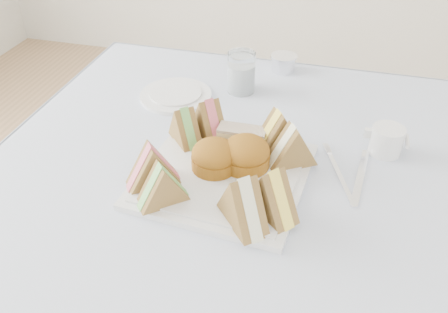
% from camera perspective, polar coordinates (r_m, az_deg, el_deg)
% --- Properties ---
extents(table, '(0.90, 0.90, 0.74)m').
position_cam_1_polar(table, '(1.18, 1.77, -16.51)').
color(table, brown).
rests_on(table, floor).
extents(tablecloth, '(1.02, 1.02, 0.01)m').
position_cam_1_polar(tablecloth, '(0.91, 2.20, -2.24)').
color(tablecloth, silver).
rests_on(tablecloth, table).
extents(serving_plate, '(0.32, 0.32, 0.01)m').
position_cam_1_polar(serving_plate, '(0.89, -0.00, -2.27)').
color(serving_plate, silver).
rests_on(serving_plate, tablecloth).
extents(sandwich_fl_a, '(0.10, 0.09, 0.09)m').
position_cam_1_polar(sandwich_fl_a, '(0.85, -8.65, -0.97)').
color(sandwich_fl_a, olive).
rests_on(sandwich_fl_a, serving_plate).
extents(sandwich_fl_b, '(0.10, 0.09, 0.08)m').
position_cam_1_polar(sandwich_fl_b, '(0.81, -7.46, -3.23)').
color(sandwich_fl_b, olive).
rests_on(sandwich_fl_b, serving_plate).
extents(sandwich_fr_a, '(0.11, 0.10, 0.09)m').
position_cam_1_polar(sandwich_fr_a, '(0.78, 5.78, -4.21)').
color(sandwich_fr_a, olive).
rests_on(sandwich_fr_a, serving_plate).
extents(sandwich_fr_b, '(0.10, 0.11, 0.09)m').
position_cam_1_polar(sandwich_fr_b, '(0.76, 2.29, -5.25)').
color(sandwich_fr_b, olive).
rests_on(sandwich_fr_b, serving_plate).
extents(sandwich_bl_a, '(0.09, 0.09, 0.08)m').
position_cam_1_polar(sandwich_bl_a, '(0.95, -4.74, 3.83)').
color(sandwich_bl_a, olive).
rests_on(sandwich_bl_a, serving_plate).
extents(sandwich_bl_b, '(0.10, 0.10, 0.08)m').
position_cam_1_polar(sandwich_bl_b, '(0.97, -1.80, 4.71)').
color(sandwich_bl_b, olive).
rests_on(sandwich_bl_b, serving_plate).
extents(sandwich_br_a, '(0.11, 0.09, 0.09)m').
position_cam_1_polar(sandwich_br_a, '(0.90, 8.19, 1.41)').
color(sandwich_br_a, olive).
rests_on(sandwich_br_a, serving_plate).
extents(sandwich_br_b, '(0.11, 0.10, 0.09)m').
position_cam_1_polar(sandwich_br_b, '(0.93, 6.47, 3.17)').
color(sandwich_br_b, olive).
rests_on(sandwich_br_b, serving_plate).
extents(scone_left, '(0.09, 0.09, 0.06)m').
position_cam_1_polar(scone_left, '(0.88, -1.19, 0.01)').
color(scone_left, '#936415').
rests_on(scone_left, serving_plate).
extents(scone_right, '(0.11, 0.11, 0.06)m').
position_cam_1_polar(scone_right, '(0.89, 2.65, 0.34)').
color(scone_right, '#936415').
rests_on(scone_right, serving_plate).
extents(pastry_slice, '(0.10, 0.04, 0.04)m').
position_cam_1_polar(pastry_slice, '(0.94, 2.18, 2.27)').
color(pastry_slice, beige).
rests_on(pastry_slice, serving_plate).
extents(side_plate, '(0.22, 0.22, 0.01)m').
position_cam_1_polar(side_plate, '(1.15, -5.82, 7.30)').
color(side_plate, silver).
rests_on(side_plate, tablecloth).
extents(water_glass, '(0.08, 0.08, 0.10)m').
position_cam_1_polar(water_glass, '(1.16, 2.09, 10.08)').
color(water_glass, white).
rests_on(water_glass, tablecloth).
extents(tea_strainer, '(0.07, 0.07, 0.04)m').
position_cam_1_polar(tea_strainer, '(1.28, 7.16, 11.01)').
color(tea_strainer, white).
rests_on(tea_strainer, tablecloth).
extents(knife, '(0.03, 0.18, 0.00)m').
position_cam_1_polar(knife, '(0.93, 16.08, -2.34)').
color(knife, white).
rests_on(knife, tablecloth).
extents(fork, '(0.06, 0.15, 0.00)m').
position_cam_1_polar(fork, '(0.92, 13.91, -2.62)').
color(fork, white).
rests_on(fork, tablecloth).
extents(creamer_jug, '(0.07, 0.07, 0.06)m').
position_cam_1_polar(creamer_jug, '(1.00, 18.97, 1.84)').
color(creamer_jug, silver).
rests_on(creamer_jug, tablecloth).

